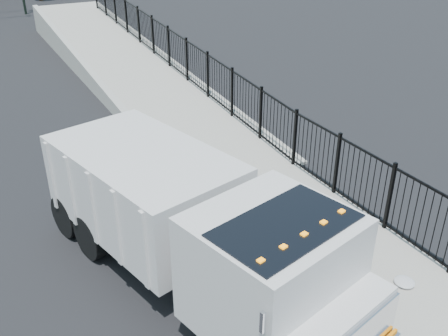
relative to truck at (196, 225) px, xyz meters
name	(u,v)px	position (x,y,z in m)	size (l,w,h in m)	color
ground	(266,274)	(1.52, -0.40, -1.59)	(120.00, 120.00, 0.00)	black
sidewalk	(395,299)	(3.45, -2.40, -1.53)	(3.55, 12.00, 0.12)	#9E998E
curb	(322,331)	(1.52, -2.40, -1.51)	(0.30, 12.00, 0.16)	#ADAAA3
ramp	(128,74)	(3.65, 15.60, -1.59)	(3.95, 24.00, 1.70)	#9E998E
iron_fence	(187,74)	(5.07, 11.60, -0.69)	(0.10, 28.00, 1.80)	black
truck	(196,225)	(0.00, 0.00, 0.00)	(4.54, 8.65, 2.83)	black
worker	(299,226)	(2.38, -0.34, -0.59)	(0.64, 0.42, 1.77)	maroon
debris	(404,282)	(3.91, -2.20, -1.42)	(0.45, 0.45, 0.11)	silver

